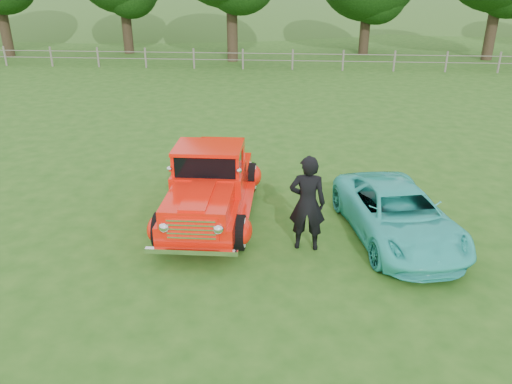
{
  "coord_description": "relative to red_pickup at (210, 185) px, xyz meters",
  "views": [
    {
      "loc": [
        0.32,
        -8.62,
        5.33
      ],
      "look_at": [
        -0.49,
        1.2,
        1.01
      ],
      "focal_mm": 35.0,
      "sensor_mm": 36.0,
      "label": 1
    }
  ],
  "objects": [
    {
      "name": "distant_hills",
      "position": [
        -2.46,
        57.46,
        -5.34
      ],
      "size": [
        116.0,
        60.0,
        18.0
      ],
      "color": "#2F5D22",
      "rests_on": "ground"
    },
    {
      "name": "fence_line",
      "position": [
        1.63,
        20.0,
        -0.19
      ],
      "size": [
        48.0,
        0.12,
        1.2
      ],
      "color": "slate",
      "rests_on": "ground"
    },
    {
      "name": "red_pickup",
      "position": [
        0.0,
        0.0,
        0.0
      ],
      "size": [
        2.26,
        5.0,
        1.78
      ],
      "rotation": [
        0.0,
        0.0,
        0.01
      ],
      "color": "black",
      "rests_on": "ground"
    },
    {
      "name": "man",
      "position": [
        2.24,
        -1.34,
        0.23
      ],
      "size": [
        0.77,
        0.52,
        2.06
      ],
      "primitive_type": "imported",
      "rotation": [
        0.0,
        0.0,
        3.1
      ],
      "color": "black",
      "rests_on": "ground"
    },
    {
      "name": "ground",
      "position": [
        1.63,
        -2.0,
        -0.8
      ],
      "size": [
        140.0,
        140.0,
        0.0
      ],
      "primitive_type": "plane",
      "color": "#204E15",
      "rests_on": "ground"
    },
    {
      "name": "teal_sedan",
      "position": [
        4.21,
        -0.75,
        -0.22
      ],
      "size": [
        2.74,
        4.43,
        1.15
      ],
      "primitive_type": "imported",
      "rotation": [
        0.0,
        0.0,
        0.22
      ],
      "color": "#31C7BA",
      "rests_on": "ground"
    }
  ]
}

